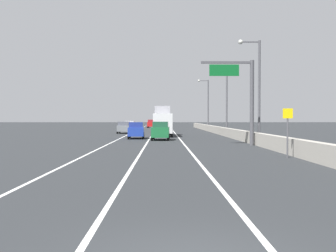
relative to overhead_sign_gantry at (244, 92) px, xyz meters
name	(u,v)px	position (x,y,z in m)	size (l,w,h in m)	color
ground_plane	(165,132)	(-6.65, 35.07, -4.73)	(320.00, 320.00, 0.00)	#26282B
lane_stripe_left	(129,134)	(-12.15, 26.07, -4.73)	(0.16, 130.00, 0.00)	silver
lane_stripe_center	(153,134)	(-8.65, 26.07, -4.73)	(0.16, 130.00, 0.00)	silver
lane_stripe_right	(176,134)	(-5.15, 26.07, -4.73)	(0.16, 130.00, 0.00)	silver
jersey_barrier_right	(236,134)	(1.34, 11.07, -4.18)	(0.60, 120.00, 1.10)	#9E998E
overhead_sign_gantry	(244,92)	(0.00, 0.00, 0.00)	(4.68, 0.36, 7.50)	#47474C
speed_advisory_sign	(288,129)	(0.44, -11.20, -2.96)	(0.60, 0.11, 3.00)	#4C4C51
lamp_post_right_second	(257,84)	(1.85, 3.09, 0.96)	(2.14, 0.44, 9.89)	#4C4C51
lamp_post_right_third	(225,95)	(1.94, 23.28, 0.96)	(2.14, 0.44, 9.89)	#4C4C51
lamp_post_right_fourth	(207,101)	(1.50, 43.47, 0.96)	(2.14, 0.44, 9.89)	#4C4C51
car_white_0	(130,126)	(-13.07, 38.18, -3.78)	(1.92, 4.31, 1.90)	white
car_blue_1	(136,130)	(-10.21, 11.87, -3.76)	(1.97, 4.26, 1.93)	#1E389E
car_green_2	(161,131)	(-7.35, 8.81, -3.73)	(2.07, 4.07, 2.01)	#196033
car_gray_3	(124,127)	(-13.17, 28.15, -3.80)	(1.98, 4.67, 1.85)	slate
car_red_4	(151,124)	(-9.87, 64.86, -3.73)	(2.00, 4.21, 2.01)	red
car_silver_5	(163,126)	(-7.04, 41.68, -3.78)	(2.11, 4.38, 1.90)	#B7B7BC
box_truck	(162,122)	(-7.14, 19.01, -2.87)	(2.52, 9.81, 4.08)	silver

